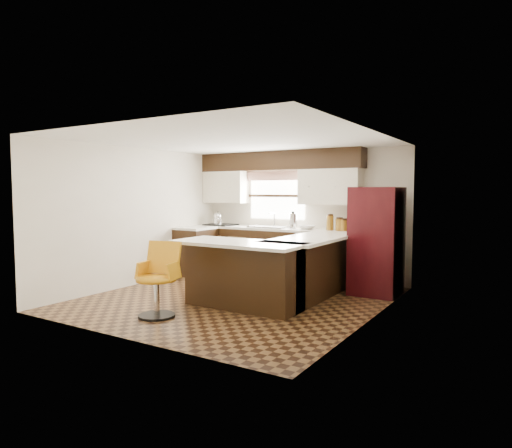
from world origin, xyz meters
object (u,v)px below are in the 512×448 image
Objects in this scene: peninsula_return at (244,276)px; refrigerator at (376,241)px; bar_chair at (156,280)px; peninsula_long at (307,269)px.

refrigerator reaches higher than peninsula_return.
peninsula_return is 1.69× the size of bar_chair.
refrigerator is at bearing 53.39° from peninsula_return.
peninsula_return is at bearing -118.30° from peninsula_long.
bar_chair is (-1.22, -1.99, 0.04)m from peninsula_long.
peninsula_return is at bearing 42.42° from bar_chair.
refrigerator is 1.74× the size of bar_chair.
bar_chair is (-2.04, -2.82, -0.36)m from refrigerator.
peninsula_long is at bearing 45.37° from bar_chair.
peninsula_return is 2.28m from refrigerator.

